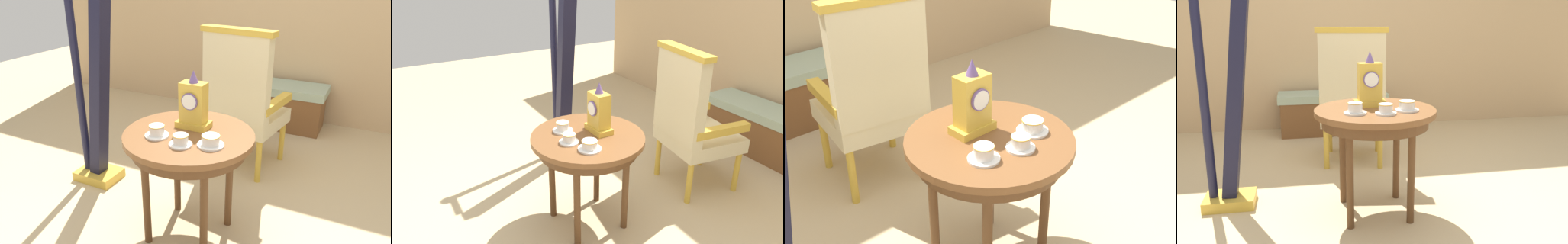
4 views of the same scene
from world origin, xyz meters
TOP-DOWN VIEW (x-y plane):
  - ground_plane at (0.00, 0.00)m, footprint 10.00×10.00m
  - side_table at (-0.04, 0.01)m, footprint 0.73×0.73m
  - teacup_left at (-0.18, -0.10)m, footprint 0.13×0.13m
  - teacup_right at (-0.01, -0.14)m, footprint 0.12×0.12m
  - teacup_center at (0.13, -0.08)m, footprint 0.14×0.14m
  - mantel_clock at (-0.05, 0.10)m, footprint 0.19×0.11m
  - armchair at (-0.05, 0.92)m, footprint 0.61×0.60m
  - harp at (-0.93, 0.27)m, footprint 0.40×0.24m
  - window_bench at (-0.13, 1.95)m, footprint 1.15×0.40m

SIDE VIEW (x-z plane):
  - ground_plane at x=0.00m, z-range 0.00..0.00m
  - window_bench at x=-0.13m, z-range 0.00..0.44m
  - armchair at x=-0.05m, z-range 0.02..1.16m
  - side_table at x=-0.04m, z-range 0.26..0.93m
  - teacup_right at x=-0.01m, z-range 0.67..0.73m
  - teacup_center at x=0.13m, z-range 0.67..0.73m
  - teacup_left at x=-0.18m, z-range 0.67..0.74m
  - harp at x=-0.93m, z-range -0.17..1.65m
  - mantel_clock at x=-0.05m, z-range 0.64..0.98m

